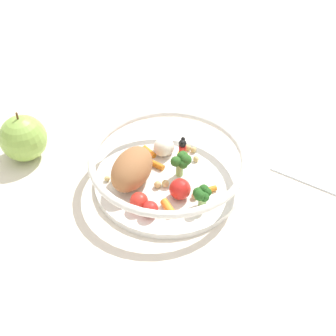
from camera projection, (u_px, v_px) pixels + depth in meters
The scene contains 4 objects.
ground_plane at pixel (175, 183), 0.74m from camera, with size 2.40×2.40×0.00m, color silver.
food_container at pixel (162, 168), 0.72m from camera, with size 0.25×0.25×0.07m.
loose_apple at pixel (23, 138), 0.76m from camera, with size 0.08×0.08×0.09m.
folded_napkin at pixel (321, 162), 0.77m from camera, with size 0.12×0.14×0.01m, color white.
Camera 1 is at (0.42, 0.33, 0.51)m, focal length 48.30 mm.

